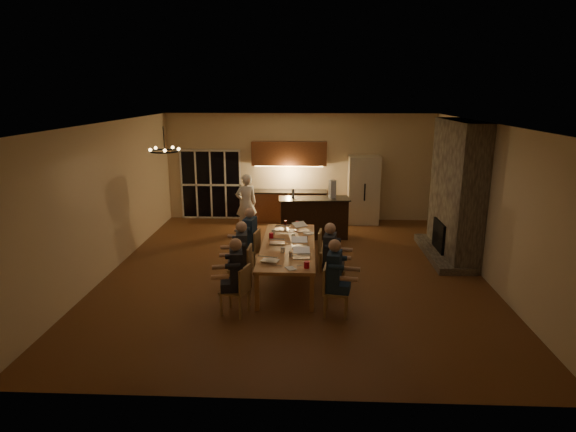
% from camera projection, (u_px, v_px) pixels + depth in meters
% --- Properties ---
extents(floor, '(9.00, 9.00, 0.00)m').
position_uv_depth(floor, '(295.00, 272.00, 10.50)').
color(floor, brown).
rests_on(floor, ground).
extents(back_wall, '(8.00, 0.04, 3.20)m').
position_uv_depth(back_wall, '(299.00, 167.00, 14.47)').
color(back_wall, beige).
rests_on(back_wall, ground).
extents(left_wall, '(0.04, 9.00, 3.20)m').
position_uv_depth(left_wall, '(107.00, 199.00, 10.27)').
color(left_wall, beige).
rests_on(left_wall, ground).
extents(right_wall, '(0.04, 9.00, 3.20)m').
position_uv_depth(right_wall, '(489.00, 202.00, 9.93)').
color(right_wall, beige).
rests_on(right_wall, ground).
extents(ceiling, '(8.00, 9.00, 0.04)m').
position_uv_depth(ceiling, '(295.00, 122.00, 9.69)').
color(ceiling, white).
rests_on(ceiling, back_wall).
extents(french_doors, '(1.86, 0.08, 2.10)m').
position_uv_depth(french_doors, '(211.00, 185.00, 14.68)').
color(french_doors, black).
rests_on(french_doors, ground).
extents(fireplace, '(0.58, 2.50, 3.20)m').
position_uv_depth(fireplace, '(456.00, 190.00, 11.10)').
color(fireplace, '#706858').
rests_on(fireplace, ground).
extents(kitchenette, '(2.24, 0.68, 2.40)m').
position_uv_depth(kitchenette, '(289.00, 182.00, 14.28)').
color(kitchenette, brown).
rests_on(kitchenette, ground).
extents(refrigerator, '(0.90, 0.68, 2.00)m').
position_uv_depth(refrigerator, '(363.00, 190.00, 14.18)').
color(refrigerator, beige).
rests_on(refrigerator, ground).
extents(dining_table, '(1.10, 3.16, 0.75)m').
position_uv_depth(dining_table, '(288.00, 262.00, 10.02)').
color(dining_table, '#AC7644').
rests_on(dining_table, ground).
extents(bar_island, '(1.91, 0.82, 1.08)m').
position_uv_depth(bar_island, '(314.00, 218.00, 12.86)').
color(bar_island, black).
rests_on(bar_island, ground).
extents(chair_left_near, '(0.55, 0.55, 0.89)m').
position_uv_depth(chair_left_near, '(235.00, 290.00, 8.43)').
color(chair_left_near, '#A47B52').
rests_on(chair_left_near, ground).
extents(chair_left_mid, '(0.46, 0.46, 0.89)m').
position_uv_depth(chair_left_mid, '(240.00, 268.00, 9.50)').
color(chair_left_mid, '#A47B52').
rests_on(chair_left_mid, ground).
extents(chair_left_far, '(0.51, 0.51, 0.89)m').
position_uv_depth(chair_left_far, '(249.00, 250.00, 10.57)').
color(chair_left_far, '#A47B52').
rests_on(chair_left_far, ground).
extents(chair_right_near, '(0.50, 0.50, 0.89)m').
position_uv_depth(chair_right_near, '(336.00, 291.00, 8.39)').
color(chair_right_near, '#A47B52').
rests_on(chair_right_near, ground).
extents(chair_right_mid, '(0.44, 0.44, 0.89)m').
position_uv_depth(chair_right_mid, '(333.00, 268.00, 9.50)').
color(chair_right_mid, '#A47B52').
rests_on(chair_right_mid, ground).
extents(chair_right_far, '(0.49, 0.49, 0.89)m').
position_uv_depth(chair_right_far, '(329.00, 251.00, 10.50)').
color(chair_right_far, '#A47B52').
rests_on(chair_right_far, ground).
extents(person_left_near, '(0.69, 0.69, 1.38)m').
position_uv_depth(person_left_near, '(236.00, 276.00, 8.41)').
color(person_left_near, '#272933').
rests_on(person_left_near, ground).
extents(person_right_near, '(0.70, 0.70, 1.38)m').
position_uv_depth(person_right_near, '(334.00, 277.00, 8.35)').
color(person_right_near, '#1F354D').
rests_on(person_right_near, ground).
extents(person_left_mid, '(0.68, 0.68, 1.38)m').
position_uv_depth(person_left_mid, '(242.00, 255.00, 9.49)').
color(person_left_mid, '#32363B').
rests_on(person_left_mid, ground).
extents(person_right_mid, '(0.68, 0.68, 1.38)m').
position_uv_depth(person_right_mid, '(329.00, 257.00, 9.37)').
color(person_right_mid, '#272933').
rests_on(person_right_mid, ground).
extents(person_left_far, '(0.69, 0.69, 1.38)m').
position_uv_depth(person_left_far, '(250.00, 238.00, 10.57)').
color(person_left_far, '#1F354D').
rests_on(person_left_far, ground).
extents(standing_person, '(0.70, 0.59, 1.64)m').
position_uv_depth(standing_person, '(246.00, 203.00, 13.27)').
color(standing_person, white).
rests_on(standing_person, ground).
extents(chandelier, '(0.56, 0.56, 0.03)m').
position_uv_depth(chandelier, '(165.00, 151.00, 8.89)').
color(chandelier, black).
rests_on(chandelier, ceiling).
extents(laptop_a, '(0.38, 0.35, 0.23)m').
position_uv_depth(laptop_a, '(270.00, 255.00, 8.95)').
color(laptop_a, silver).
rests_on(laptop_a, dining_table).
extents(laptop_b, '(0.33, 0.29, 0.23)m').
position_uv_depth(laptop_b, '(302.00, 252.00, 9.12)').
color(laptop_b, silver).
rests_on(laptop_b, dining_table).
extents(laptop_c, '(0.33, 0.29, 0.23)m').
position_uv_depth(laptop_c, '(277.00, 238.00, 10.00)').
color(laptop_c, silver).
rests_on(laptop_c, dining_table).
extents(laptop_d, '(0.33, 0.30, 0.23)m').
position_uv_depth(laptop_d, '(300.00, 242.00, 9.76)').
color(laptop_d, silver).
rests_on(laptop_d, dining_table).
extents(laptop_e, '(0.37, 0.34, 0.23)m').
position_uv_depth(laptop_e, '(282.00, 225.00, 10.99)').
color(laptop_e, silver).
rests_on(laptop_e, dining_table).
extents(laptop_f, '(0.42, 0.41, 0.23)m').
position_uv_depth(laptop_f, '(302.00, 226.00, 10.89)').
color(laptop_f, silver).
rests_on(laptop_f, dining_table).
extents(mug_front, '(0.09, 0.09, 0.10)m').
position_uv_depth(mug_front, '(283.00, 250.00, 9.46)').
color(mug_front, silver).
rests_on(mug_front, dining_table).
extents(mug_mid, '(0.07, 0.07, 0.10)m').
position_uv_depth(mug_mid, '(293.00, 236.00, 10.37)').
color(mug_mid, silver).
rests_on(mug_mid, dining_table).
extents(mug_back, '(0.08, 0.08, 0.10)m').
position_uv_depth(mug_back, '(273.00, 232.00, 10.67)').
color(mug_back, silver).
rests_on(mug_back, dining_table).
extents(redcup_near, '(0.10, 0.10, 0.12)m').
position_uv_depth(redcup_near, '(307.00, 265.00, 8.61)').
color(redcup_near, red).
rests_on(redcup_near, dining_table).
extents(redcup_mid, '(0.10, 0.10, 0.12)m').
position_uv_depth(redcup_mid, '(271.00, 236.00, 10.35)').
color(redcup_mid, red).
rests_on(redcup_mid, dining_table).
extents(redcup_far, '(0.09, 0.09, 0.12)m').
position_uv_depth(redcup_far, '(297.00, 224.00, 11.27)').
color(redcup_far, red).
rests_on(redcup_far, dining_table).
extents(can_silver, '(0.07, 0.07, 0.12)m').
position_uv_depth(can_silver, '(291.00, 254.00, 9.18)').
color(can_silver, '#B2B2B7').
rests_on(can_silver, dining_table).
extents(can_cola, '(0.07, 0.07, 0.12)m').
position_uv_depth(can_cola, '(285.00, 223.00, 11.32)').
color(can_cola, '#3F0F0C').
rests_on(can_cola, dining_table).
extents(can_right, '(0.06, 0.06, 0.12)m').
position_uv_depth(can_right, '(306.00, 239.00, 10.10)').
color(can_right, '#B2B2B7').
rests_on(can_right, dining_table).
extents(plate_near, '(0.26, 0.26, 0.02)m').
position_uv_depth(plate_near, '(304.00, 254.00, 9.34)').
color(plate_near, silver).
rests_on(plate_near, dining_table).
extents(plate_left, '(0.22, 0.22, 0.02)m').
position_uv_depth(plate_left, '(272.00, 260.00, 9.01)').
color(plate_left, silver).
rests_on(plate_left, dining_table).
extents(plate_far, '(0.25, 0.25, 0.02)m').
position_uv_depth(plate_far, '(308.00, 233.00, 10.70)').
color(plate_far, silver).
rests_on(plate_far, dining_table).
extents(notepad, '(0.22, 0.25, 0.01)m').
position_uv_depth(notepad, '(291.00, 268.00, 8.59)').
color(notepad, white).
rests_on(notepad, dining_table).
extents(bar_bottle, '(0.07, 0.07, 0.24)m').
position_uv_depth(bar_bottle, '(293.00, 193.00, 12.73)').
color(bar_bottle, '#99999E').
rests_on(bar_bottle, bar_island).
extents(bar_blender, '(0.20, 0.20, 0.48)m').
position_uv_depth(bar_blender, '(332.00, 189.00, 12.68)').
color(bar_blender, silver).
rests_on(bar_blender, bar_island).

